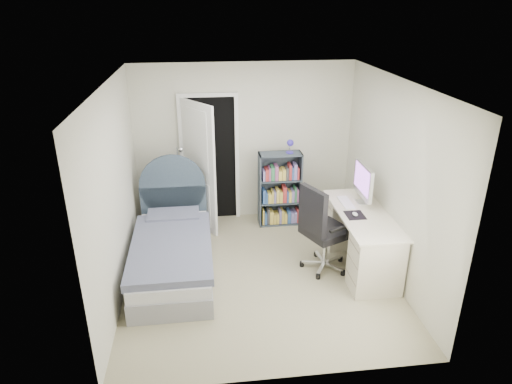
{
  "coord_description": "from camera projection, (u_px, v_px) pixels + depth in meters",
  "views": [
    {
      "loc": [
        -0.66,
        -5.07,
        3.37
      ],
      "look_at": [
        -0.0,
        0.29,
        1.06
      ],
      "focal_mm": 32.0,
      "sensor_mm": 36.0,
      "label": 1
    }
  ],
  "objects": [
    {
      "name": "room_shell",
      "position": [
        259.0,
        187.0,
        5.53
      ],
      "size": [
        3.5,
        3.7,
        2.6
      ],
      "color": "gray",
      "rests_on": "ground"
    },
    {
      "name": "door",
      "position": [
        203.0,
        163.0,
        6.96
      ],
      "size": [
        0.92,
        0.7,
        2.06
      ],
      "color": "black",
      "rests_on": "ground"
    },
    {
      "name": "office_chair",
      "position": [
        321.0,
        225.0,
        5.87
      ],
      "size": [
        0.7,
        0.71,
        1.2
      ],
      "color": "silver",
      "rests_on": "ground"
    },
    {
      "name": "floor_lamp",
      "position": [
        181.0,
        197.0,
        6.97
      ],
      "size": [
        0.19,
        0.19,
        1.36
      ],
      "color": "silver",
      "rests_on": "ground"
    },
    {
      "name": "desk",
      "position": [
        361.0,
        236.0,
        6.07
      ],
      "size": [
        0.65,
        1.61,
        1.32
      ],
      "color": "beige",
      "rests_on": "ground"
    },
    {
      "name": "nightstand",
      "position": [
        163.0,
        208.0,
        7.09
      ],
      "size": [
        0.36,
        0.36,
        0.54
      ],
      "color": "tan",
      "rests_on": "ground"
    },
    {
      "name": "bed",
      "position": [
        173.0,
        250.0,
        6.02
      ],
      "size": [
        1.02,
        2.12,
        1.3
      ],
      "color": "gray",
      "rests_on": "ground"
    },
    {
      "name": "bookcase",
      "position": [
        280.0,
        192.0,
        7.18
      ],
      "size": [
        0.66,
        0.28,
        1.4
      ],
      "color": "#39454E",
      "rests_on": "ground"
    }
  ]
}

